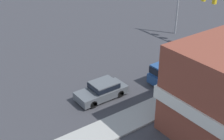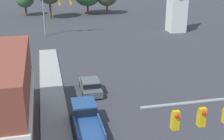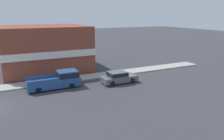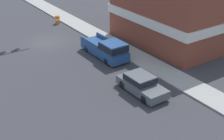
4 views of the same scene
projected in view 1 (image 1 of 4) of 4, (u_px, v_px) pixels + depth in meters
The scene contains 3 objects.
ground_plane at pixel (196, 50), 34.93m from camera, with size 200.00×200.00×0.00m, color #38383D.
car_lead at pixel (102, 90), 25.91m from camera, with size 1.89×4.35×1.43m.
pickup_truck_parked at pixel (173, 72), 28.40m from camera, with size 2.02×5.79×1.88m.
Camera 1 is at (-20.31, 26.49, 14.15)m, focal length 50.00 mm.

